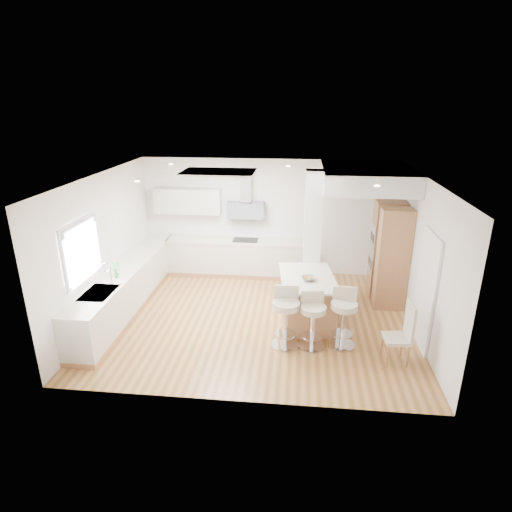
# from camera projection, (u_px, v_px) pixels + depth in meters

# --- Properties ---
(ground) EXTENTS (6.00, 6.00, 0.00)m
(ground) POSITION_uv_depth(u_px,v_px,m) (257.00, 318.00, 8.51)
(ground) COLOR #B07941
(ground) RESTS_ON ground
(ceiling) EXTENTS (6.00, 5.00, 0.02)m
(ceiling) POSITION_uv_depth(u_px,v_px,m) (257.00, 318.00, 8.51)
(ceiling) COLOR silver
(ceiling) RESTS_ON ground
(wall_back) EXTENTS (6.00, 0.04, 2.80)m
(wall_back) POSITION_uv_depth(u_px,v_px,m) (267.00, 217.00, 10.35)
(wall_back) COLOR white
(wall_back) RESTS_ON ground
(wall_left) EXTENTS (0.04, 5.00, 2.80)m
(wall_left) POSITION_uv_depth(u_px,v_px,m) (104.00, 247.00, 8.31)
(wall_left) COLOR white
(wall_left) RESTS_ON ground
(wall_right) EXTENTS (0.04, 5.00, 2.80)m
(wall_right) POSITION_uv_depth(u_px,v_px,m) (422.00, 258.00, 7.73)
(wall_right) COLOR white
(wall_right) RESTS_ON ground
(skylight) EXTENTS (4.10, 2.10, 0.06)m
(skylight) POSITION_uv_depth(u_px,v_px,m) (219.00, 173.00, 8.18)
(skylight) COLOR white
(skylight) RESTS_ON ground
(window_left) EXTENTS (0.06, 1.28, 1.07)m
(window_left) POSITION_uv_depth(u_px,v_px,m) (81.00, 248.00, 7.37)
(window_left) COLOR white
(window_left) RESTS_ON ground
(doorway_right) EXTENTS (0.05, 1.00, 2.10)m
(doorway_right) POSITION_uv_depth(u_px,v_px,m) (426.00, 292.00, 7.31)
(doorway_right) COLOR #4D443D
(doorway_right) RESTS_ON ground
(counter_left) EXTENTS (0.63, 4.50, 1.35)m
(counter_left) POSITION_uv_depth(u_px,v_px,m) (128.00, 287.00, 8.82)
(counter_left) COLOR #AE754A
(counter_left) RESTS_ON ground
(counter_back) EXTENTS (3.62, 0.63, 2.50)m
(counter_back) POSITION_uv_depth(u_px,v_px,m) (229.00, 247.00, 10.43)
(counter_back) COLOR #AE754A
(counter_back) RESTS_ON ground
(pillar) EXTENTS (0.35, 0.35, 2.80)m
(pillar) POSITION_uv_depth(u_px,v_px,m) (312.00, 238.00, 8.80)
(pillar) COLOR white
(pillar) RESTS_ON ground
(soffit) EXTENTS (1.78, 2.20, 0.40)m
(soffit) POSITION_uv_depth(u_px,v_px,m) (366.00, 177.00, 8.71)
(soffit) COLOR silver
(soffit) RESTS_ON ground
(oven_column) EXTENTS (0.63, 1.21, 2.10)m
(oven_column) POSITION_uv_depth(u_px,v_px,m) (389.00, 253.00, 9.03)
(oven_column) COLOR #AE754A
(oven_column) RESTS_ON ground
(peninsula) EXTENTS (1.18, 1.63, 1.00)m
(peninsula) POSITION_uv_depth(u_px,v_px,m) (307.00, 299.00, 8.27)
(peninsula) COLOR #AE754A
(peninsula) RESTS_ON ground
(bar_stool_a) EXTENTS (0.51, 0.51, 1.09)m
(bar_stool_a) POSITION_uv_depth(u_px,v_px,m) (286.00, 314.00, 7.36)
(bar_stool_a) COLOR silver
(bar_stool_a) RESTS_ON ground
(bar_stool_b) EXTENTS (0.51, 0.51, 1.02)m
(bar_stool_b) POSITION_uv_depth(u_px,v_px,m) (313.00, 318.00, 7.33)
(bar_stool_b) COLOR silver
(bar_stool_b) RESTS_ON ground
(bar_stool_c) EXTENTS (0.52, 0.52, 1.07)m
(bar_stool_c) POSITION_uv_depth(u_px,v_px,m) (343.00, 315.00, 7.38)
(bar_stool_c) COLOR silver
(bar_stool_c) RESTS_ON ground
(dining_chair) EXTENTS (0.45, 0.45, 1.06)m
(dining_chair) POSITION_uv_depth(u_px,v_px,m) (403.00, 331.00, 6.91)
(dining_chair) COLOR beige
(dining_chair) RESTS_ON ground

